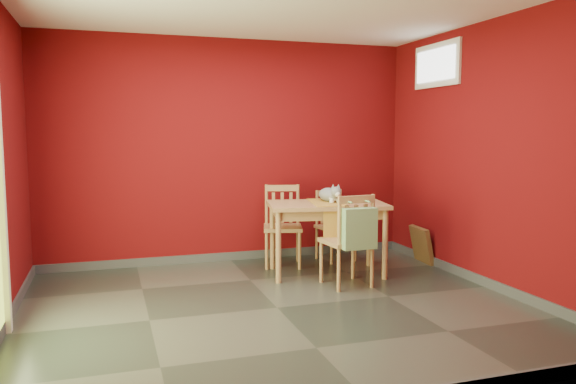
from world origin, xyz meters
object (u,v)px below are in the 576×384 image
object	(u,v)px
tote_bag	(360,228)
chair_far_right	(334,224)
dining_table	(327,212)
chair_far_left	(283,225)
cat	(329,192)
chair_near	(349,239)
picture_frame	(421,245)

from	to	relation	value
tote_bag	chair_far_right	bearing A→B (deg)	77.25
dining_table	chair_far_left	bearing A→B (deg)	120.62
chair_far_left	tote_bag	xyz separation A→B (m)	(0.38, -1.33, 0.15)
chair_far_right	cat	bearing A→B (deg)	-117.89
chair_far_right	chair_near	size ratio (longest dim) A/B	0.90
cat	picture_frame	bearing A→B (deg)	31.38
chair_far_left	picture_frame	size ratio (longest dim) A/B	2.13
chair_near	dining_table	bearing A→B (deg)	92.88
chair_far_left	cat	xyz separation A→B (m)	(0.41, -0.47, 0.42)
chair_far_right	chair_near	distance (m)	1.23
tote_bag	cat	size ratio (longest dim) A/B	1.09
dining_table	cat	xyz separation A→B (m)	(0.07, 0.10, 0.21)
dining_table	chair_far_right	distance (m)	0.79
chair_near	cat	world-z (taller)	cat
chair_near	picture_frame	world-z (taller)	chair_near
chair_far_right	picture_frame	world-z (taller)	chair_far_right
tote_bag	picture_frame	distance (m)	1.62
chair_far_left	cat	size ratio (longest dim) A/B	2.17
picture_frame	tote_bag	bearing A→B (deg)	-143.89
dining_table	chair_far_left	xyz separation A→B (m)	(-0.34, 0.57, -0.22)
chair_near	cat	bearing A→B (deg)	86.26
chair_far_left	picture_frame	xyz separation A→B (m)	(1.64, -0.41, -0.27)
chair_far_right	dining_table	bearing A→B (deg)	-119.12
tote_bag	cat	world-z (taller)	cat
tote_bag	cat	xyz separation A→B (m)	(0.03, 0.86, 0.27)
dining_table	tote_bag	world-z (taller)	tote_bag
chair_near	picture_frame	xyz separation A→B (m)	(1.28, 0.70, -0.27)
chair_far_right	picture_frame	distance (m)	1.09
dining_table	chair_far_right	world-z (taller)	chair_far_right
tote_bag	picture_frame	xyz separation A→B (m)	(1.27, 0.92, -0.42)
chair_near	picture_frame	bearing A→B (deg)	28.60
cat	chair_far_left	bearing A→B (deg)	158.88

